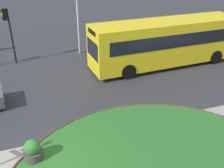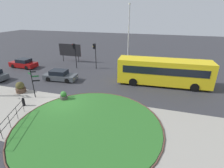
% 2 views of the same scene
% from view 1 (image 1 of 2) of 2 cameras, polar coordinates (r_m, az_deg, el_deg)
% --- Properties ---
extents(bus_yellow, '(11.10, 3.19, 3.19)m').
position_cam_1_polar(bus_yellow, '(18.59, 12.12, 9.22)').
color(bus_yellow, yellow).
rests_on(bus_yellow, ground).
extents(traffic_light_near, '(0.49, 0.30, 3.96)m').
position_cam_1_polar(traffic_light_near, '(19.44, -22.32, 12.22)').
color(traffic_light_near, black).
rests_on(traffic_light_near, ground).
extents(planter_kerbside, '(0.74, 0.74, 0.95)m').
position_cam_1_polar(planter_kerbside, '(10.63, -17.27, -14.18)').
color(planter_kerbside, '#47423D').
rests_on(planter_kerbside, ground).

